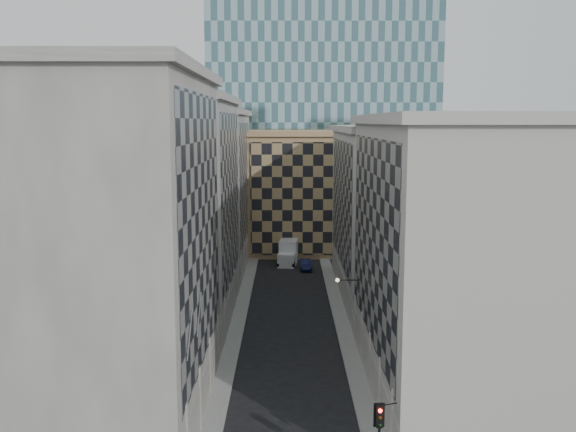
{
  "coord_description": "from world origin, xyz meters",
  "views": [
    {
      "loc": [
        -0.3,
        -31.5,
        20.17
      ],
      "look_at": [
        -0.22,
        14.32,
        13.4
      ],
      "focal_mm": 40.0,
      "sensor_mm": 36.0,
      "label": 1
    }
  ],
  "objects": [
    {
      "name": "sidewalk_west",
      "position": [
        -5.25,
        30.0,
        0.07
      ],
      "size": [
        1.5,
        100.0,
        0.15
      ],
      "primitive_type": "cube",
      "color": "gray",
      "rests_on": "ground"
    },
    {
      "name": "shop_sign",
      "position": [
        4.95,
        3.0,
        3.83
      ],
      "size": [
        1.29,
        0.74,
        0.85
      ],
      "rotation": [
        0.0,
        0.0,
        0.37
      ],
      "color": "black",
      "rests_on": "ground"
    },
    {
      "name": "tan_block",
      "position": [
        2.0,
        67.9,
        9.44
      ],
      "size": [
        16.8,
        14.8,
        18.8
      ],
      "color": "tan",
      "rests_on": "ground"
    },
    {
      "name": "church_tower",
      "position": [
        0.0,
        82.0,
        26.95
      ],
      "size": [
        7.2,
        7.2,
        51.5
      ],
      "color": "#302A26",
      "rests_on": "ground"
    },
    {
      "name": "traffic_light",
      "position": [
        4.73,
        1.3,
        3.63
      ],
      "size": [
        0.61,
        0.51,
        4.86
      ],
      "rotation": [
        0.0,
        0.0,
        -0.0
      ],
      "color": "black",
      "rests_on": "sidewalk_east"
    },
    {
      "name": "bracket_lamp",
      "position": [
        4.38,
        24.0,
        6.2
      ],
      "size": [
        1.98,
        0.36,
        0.36
      ],
      "color": "black",
      "rests_on": "ground"
    },
    {
      "name": "sidewalk_east",
      "position": [
        5.25,
        30.0,
        0.07
      ],
      "size": [
        1.5,
        100.0,
        0.15
      ],
      "primitive_type": "cube",
      "color": "gray",
      "rests_on": "ground"
    },
    {
      "name": "bldg_left_b",
      "position": [
        -10.88,
        33.0,
        11.32
      ],
      "size": [
        10.8,
        22.8,
        22.7
      ],
      "color": "#9B9990",
      "rests_on": "ground"
    },
    {
      "name": "box_truck",
      "position": [
        -0.13,
        58.29,
        1.44
      ],
      "size": [
        3.08,
        6.25,
        3.31
      ],
      "rotation": [
        0.0,
        0.0,
        -0.11
      ],
      "color": "white",
      "rests_on": "ground"
    },
    {
      "name": "bldg_left_a",
      "position": [
        -10.88,
        11.0,
        11.82
      ],
      "size": [
        10.8,
        22.8,
        23.7
      ],
      "color": "gray",
      "rests_on": "ground"
    },
    {
      "name": "flagpoles_left",
      "position": [
        -5.9,
        6.0,
        8.0
      ],
      "size": [
        0.1,
        6.33,
        2.33
      ],
      "color": "gray",
      "rests_on": "ground"
    },
    {
      "name": "bldg_left_c",
      "position": [
        -10.88,
        55.0,
        10.83
      ],
      "size": [
        10.8,
        22.8,
        21.7
      ],
      "color": "gray",
      "rests_on": "ground"
    },
    {
      "name": "dark_car",
      "position": [
        2.27,
        54.53,
        0.7
      ],
      "size": [
        1.64,
        4.3,
        1.4
      ],
      "primitive_type": "imported",
      "rotation": [
        0.0,
        0.0,
        0.04
      ],
      "color": "#11153E",
      "rests_on": "ground"
    },
    {
      "name": "bldg_right_b",
      "position": [
        10.89,
        42.0,
        9.85
      ],
      "size": [
        10.8,
        28.8,
        19.7
      ],
      "color": "beige",
      "rests_on": "ground"
    },
    {
      "name": "bldg_right_a",
      "position": [
        10.88,
        15.0,
        10.32
      ],
      "size": [
        10.8,
        26.8,
        20.7
      ],
      "color": "beige",
      "rests_on": "ground"
    }
  ]
}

